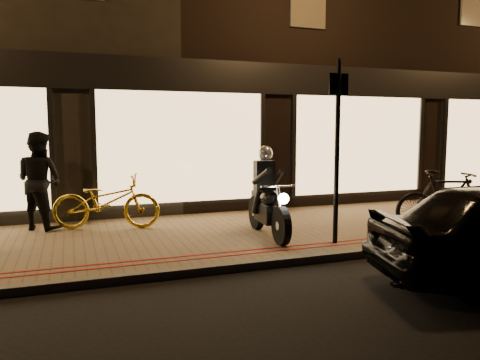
# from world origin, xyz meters

# --- Properties ---
(ground) EXTENTS (90.00, 90.00, 0.00)m
(ground) POSITION_xyz_m (0.00, 0.00, 0.00)
(ground) COLOR black
(ground) RESTS_ON ground
(sidewalk) EXTENTS (50.00, 4.00, 0.12)m
(sidewalk) POSITION_xyz_m (0.00, 2.00, 0.06)
(sidewalk) COLOR #746047
(sidewalk) RESTS_ON ground
(kerb_stone) EXTENTS (50.00, 0.14, 0.12)m
(kerb_stone) POSITION_xyz_m (0.00, 0.05, 0.06)
(kerb_stone) COLOR #59544C
(kerb_stone) RESTS_ON ground
(red_kerb_lines) EXTENTS (50.00, 0.26, 0.01)m
(red_kerb_lines) POSITION_xyz_m (0.00, 0.55, 0.12)
(red_kerb_lines) COLOR maroon
(red_kerb_lines) RESTS_ON sidewalk
(building_row) EXTENTS (48.00, 10.11, 8.50)m
(building_row) POSITION_xyz_m (-0.00, 8.99, 4.25)
(building_row) COLOR black
(building_row) RESTS_ON ground
(motorcycle) EXTENTS (0.60, 1.94, 1.59)m
(motorcycle) POSITION_xyz_m (0.92, 1.46, 0.73)
(motorcycle) COLOR black
(motorcycle) RESTS_ON sidewalk
(sign_post) EXTENTS (0.35, 0.08, 3.00)m
(sign_post) POSITION_xyz_m (1.78, 0.59, 1.80)
(sign_post) COLOR black
(sign_post) RESTS_ON sidewalk
(bicycle_gold) EXTENTS (2.10, 1.18, 1.05)m
(bicycle_gold) POSITION_xyz_m (-1.70, 3.06, 0.64)
(bicycle_gold) COLOR gold
(bicycle_gold) RESTS_ON sidewalk
(bicycle_dark) EXTENTS (1.96, 1.13, 1.13)m
(bicycle_dark) POSITION_xyz_m (4.23, 0.73, 0.69)
(bicycle_dark) COLOR black
(bicycle_dark) RESTS_ON sidewalk
(person_dark) EXTENTS (1.13, 1.11, 1.84)m
(person_dark) POSITION_xyz_m (-2.88, 3.45, 1.04)
(person_dark) COLOR black
(person_dark) RESTS_ON sidewalk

